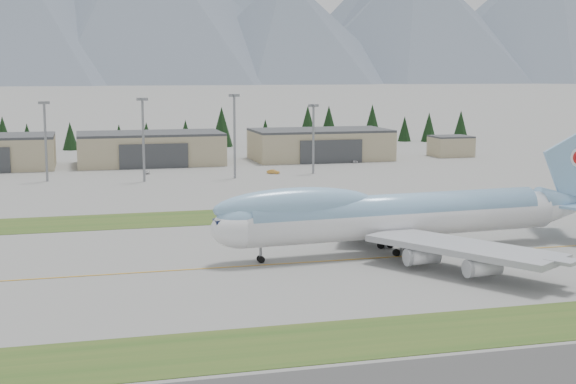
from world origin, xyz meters
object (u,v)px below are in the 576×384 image
object	(u,v)px
boeing_747_freighter	(398,215)
service_vehicle_c	(354,163)
service_vehicle_b	(273,174)
hangar_center	(150,148)
service_vehicle_a	(147,174)
hangar_right	(320,144)

from	to	relation	value
boeing_747_freighter	service_vehicle_c	xyz separation A→B (m)	(38.78, 133.49, -6.55)
service_vehicle_b	hangar_center	bearing A→B (deg)	75.46
hangar_center	service_vehicle_b	bearing A→B (deg)	-46.45
hangar_center	service_vehicle_a	size ratio (longest dim) A/B	15.13
hangar_center	hangar_right	distance (m)	60.00
hangar_right	service_vehicle_c	size ratio (longest dim) A/B	11.53
hangar_right	service_vehicle_a	distance (m)	68.81
hangar_center	service_vehicle_b	world-z (taller)	hangar_center
hangar_center	service_vehicle_a	xyz separation A→B (m)	(-3.28, -26.49, -5.39)
hangar_center	hangar_right	xyz separation A→B (m)	(60.00, 0.00, 0.00)
service_vehicle_b	service_vehicle_c	world-z (taller)	service_vehicle_b
service_vehicle_a	service_vehicle_c	xyz separation A→B (m)	(71.62, 13.75, 0.00)
service_vehicle_a	service_vehicle_b	size ratio (longest dim) A/B	0.81
service_vehicle_a	service_vehicle_b	xyz separation A→B (m)	(37.38, -9.39, 0.00)
boeing_747_freighter	hangar_right	distance (m)	149.36
service_vehicle_a	boeing_747_freighter	bearing A→B (deg)	-67.90
service_vehicle_a	service_vehicle_c	world-z (taller)	service_vehicle_c
boeing_747_freighter	service_vehicle_b	xyz separation A→B (m)	(4.54, 110.35, -6.55)
hangar_right	service_vehicle_b	world-z (taller)	hangar_right
hangar_center	boeing_747_freighter	bearing A→B (deg)	-78.57
service_vehicle_b	service_vehicle_c	size ratio (longest dim) A/B	0.94
hangar_right	service_vehicle_b	size ratio (longest dim) A/B	12.22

